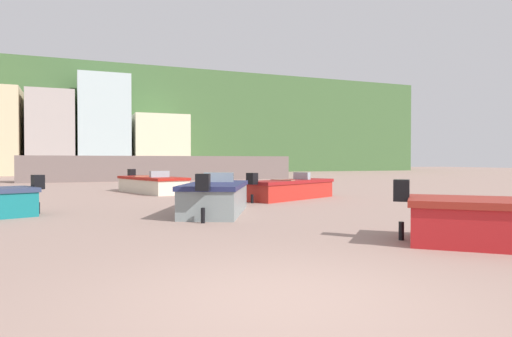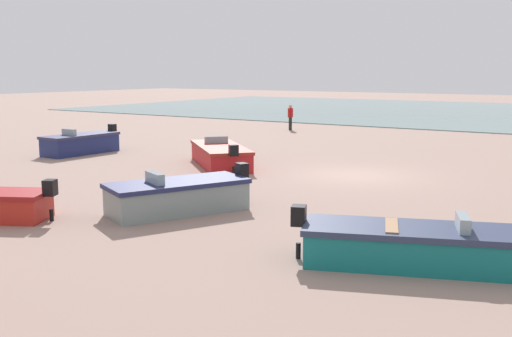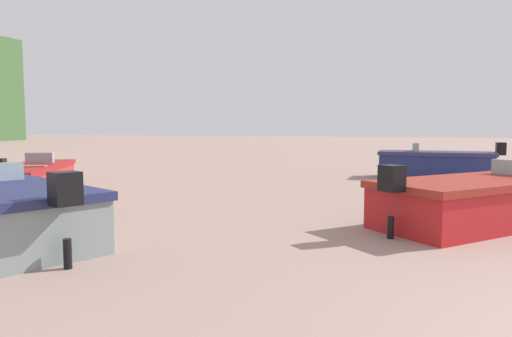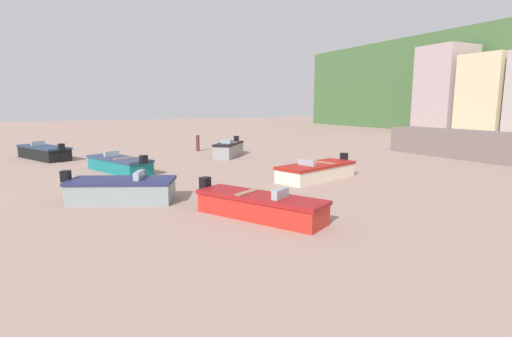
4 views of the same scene
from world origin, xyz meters
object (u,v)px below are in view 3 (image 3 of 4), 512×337
at_px(boat_red_3, 32,179).
at_px(boat_red_7, 490,200).
at_px(boat_navy_5, 435,165).
at_px(boat_grey_6, 9,212).

distance_m(boat_red_3, boat_red_7, 10.49).
height_order(boat_navy_5, boat_red_7, boat_navy_5).
bearing_deg(boat_navy_5, boat_red_3, 126.96).
relative_size(boat_grey_6, boat_red_7, 0.89).
bearing_deg(boat_grey_6, boat_navy_5, -4.19).
xyz_separation_m(boat_navy_5, boat_red_7, (-7.41, -0.60, -0.05)).
xyz_separation_m(boat_navy_5, boat_grey_6, (-11.15, 6.39, -0.02)).
bearing_deg(boat_navy_5, boat_red_7, -174.03).
xyz_separation_m(boat_red_3, boat_red_7, (-0.33, -10.48, 0.03)).
height_order(boat_red_3, boat_red_7, boat_red_7).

